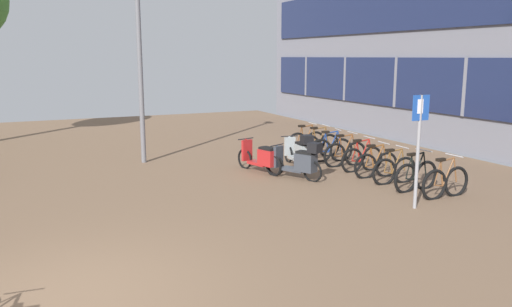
{
  "coord_description": "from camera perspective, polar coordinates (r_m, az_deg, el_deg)",
  "views": [
    {
      "loc": [
        -0.3,
        -6.47,
        3.03
      ],
      "look_at": [
        3.63,
        2.05,
        1.25
      ],
      "focal_mm": 36.02,
      "sensor_mm": 36.0,
      "label": 1
    }
  ],
  "objects": [
    {
      "name": "ground",
      "position": [
        7.36,
        -9.21,
        -13.9
      ],
      "size": [
        21.0,
        40.0,
        0.13
      ],
      "color": "black"
    },
    {
      "name": "scooter_mid",
      "position": [
        13.51,
        0.64,
        -0.5
      ],
      "size": [
        0.71,
        1.7,
        0.87
      ],
      "color": "black",
      "rests_on": "ground"
    },
    {
      "name": "scooter_near",
      "position": [
        12.83,
        4.91,
        -0.9
      ],
      "size": [
        0.92,
        1.56,
        0.99
      ],
      "color": "black",
      "rests_on": "ground"
    },
    {
      "name": "bicycle_rack_03",
      "position": [
        13.36,
        13.18,
        -1.22
      ],
      "size": [
        1.29,
        0.48,
        0.92
      ],
      "color": "black",
      "rests_on": "ground"
    },
    {
      "name": "bicycle_rack_00",
      "position": [
        11.87,
        20.28,
        -3.03
      ],
      "size": [
        1.35,
        0.48,
        0.96
      ],
      "color": "black",
      "rests_on": "ground"
    },
    {
      "name": "scooter_far",
      "position": [
        14.15,
        4.91,
        0.21
      ],
      "size": [
        0.52,
        1.73,
        1.0
      ],
      "color": "black",
      "rests_on": "ground"
    },
    {
      "name": "bicycle_rack_01",
      "position": [
        12.27,
        17.34,
        -2.41
      ],
      "size": [
        1.35,
        0.48,
        0.97
      ],
      "color": "black",
      "rests_on": "ground"
    },
    {
      "name": "lamp_post",
      "position": [
        14.97,
        -12.9,
        12.84
      ],
      "size": [
        0.2,
        0.52,
        6.64
      ],
      "color": "slate",
      "rests_on": "ground"
    },
    {
      "name": "parking_sign",
      "position": [
        10.63,
        17.63,
        1.57
      ],
      "size": [
        0.4,
        0.07,
        2.29
      ],
      "color": "gray",
      "rests_on": "ground"
    },
    {
      "name": "bicycle_rack_02",
      "position": [
        12.8,
        15.12,
        -1.81
      ],
      "size": [
        1.27,
        0.48,
        0.93
      ],
      "color": "black",
      "rests_on": "ground"
    },
    {
      "name": "bicycle_rack_05",
      "position": [
        14.54,
        9.87,
        -0.05
      ],
      "size": [
        1.39,
        0.48,
        0.98
      ],
      "color": "black",
      "rests_on": "ground"
    },
    {
      "name": "bicycle_rack_08",
      "position": [
        16.37,
        5.61,
        1.25
      ],
      "size": [
        1.37,
        0.48,
        0.98
      ],
      "color": "black",
      "rests_on": "ground"
    },
    {
      "name": "bicycle_rack_07",
      "position": [
        15.77,
        7.01,
        0.89
      ],
      "size": [
        1.39,
        0.48,
        1.01
      ],
      "color": "black",
      "rests_on": "ground"
    },
    {
      "name": "bicycle_rack_06",
      "position": [
        15.14,
        8.3,
        0.42
      ],
      "size": [
        1.33,
        0.47,
        0.98
      ],
      "color": "black",
      "rests_on": "ground"
    },
    {
      "name": "bicycle_rack_04",
      "position": [
        13.99,
        11.69,
        -0.59
      ],
      "size": [
        1.33,
        0.48,
        0.95
      ],
      "color": "black",
      "rests_on": "ground"
    }
  ]
}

